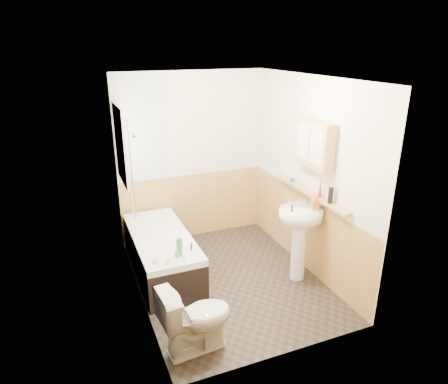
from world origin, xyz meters
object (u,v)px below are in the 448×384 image
at_px(medicine_cabinet, 315,144).
at_px(pine_shelf, 309,192).
at_px(sink, 300,229).
at_px(toilet, 196,318).
at_px(bathtub, 162,253).

bearing_deg(medicine_cabinet, pine_shelf, 71.54).
relative_size(sink, medicine_cabinet, 1.78).
height_order(toilet, medicine_cabinet, medicine_cabinet).
xyz_separation_m(bathtub, toilet, (-0.03, -1.50, 0.07)).
bearing_deg(bathtub, medicine_cabinet, -21.92).
xyz_separation_m(bathtub, pine_shelf, (1.77, -0.62, 0.81)).
bearing_deg(toilet, sink, -71.05).
height_order(bathtub, medicine_cabinet, medicine_cabinet).
xyz_separation_m(toilet, pine_shelf, (1.80, 0.89, 0.74)).
distance_m(bathtub, pine_shelf, 2.04).
distance_m(pine_shelf, medicine_cabinet, 0.64).
height_order(sink, pine_shelf, pine_shelf).
distance_m(bathtub, sink, 1.80).
xyz_separation_m(toilet, medicine_cabinet, (1.77, 0.80, 1.38)).
bearing_deg(pine_shelf, bathtub, 160.77).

